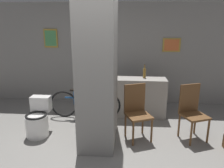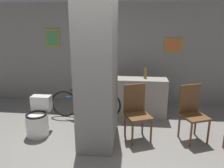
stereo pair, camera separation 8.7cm
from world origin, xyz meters
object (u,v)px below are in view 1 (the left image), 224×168
chair_near_pillar (137,110)px  bicycle (85,104)px  chair_by_doorway (192,110)px  toilet (38,120)px  bottle_tall (144,73)px

chair_near_pillar → bicycle: (-1.12, 0.80, -0.22)m
chair_near_pillar → chair_by_doorway: size_ratio=1.00×
toilet → chair_by_doorway: bearing=2.4°
bottle_tall → bicycle: bearing=-166.9°
toilet → bottle_tall: bottle_tall is taller
toilet → chair_near_pillar: 1.89m
chair_near_pillar → bottle_tall: size_ratio=3.16×
toilet → bottle_tall: bearing=29.2°
chair_near_pillar → bicycle: chair_near_pillar is taller
chair_by_doorway → bottle_tall: size_ratio=3.16×
bicycle → bottle_tall: size_ratio=4.98×
toilet → bicycle: size_ratio=0.44×
chair_by_doorway → bottle_tall: 1.39m
toilet → bicycle: bearing=48.6°
chair_near_pillar → chair_by_doorway: bearing=-18.9°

